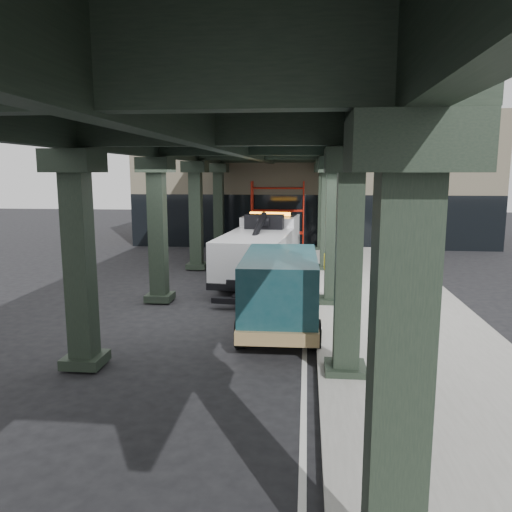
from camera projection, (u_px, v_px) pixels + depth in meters
The scene contains 8 objects.
ground at pixel (249, 321), 15.26m from camera, with size 90.00×90.00×0.00m, color black.
sidewalk at pixel (389, 306), 16.76m from camera, with size 5.00×40.00×0.15m, color gray.
lane_stripe at pixel (305, 305), 17.05m from camera, with size 0.12×38.00×0.01m, color silver.
viaduct at pixel (244, 143), 16.36m from camera, with size 7.40×32.00×6.40m.
building at pixel (312, 180), 34.02m from camera, with size 22.00×10.00×8.00m, color #C6B793.
scaffolding at pixel (278, 214), 29.28m from camera, with size 3.08×0.88×4.00m.
tow_truck at pixel (263, 247), 21.20m from camera, with size 3.16×8.86×2.85m.
towed_van at pixel (280, 288), 14.41m from camera, with size 2.31×5.54×2.23m.
Camera 1 is at (1.70, -14.62, 4.50)m, focal length 35.00 mm.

